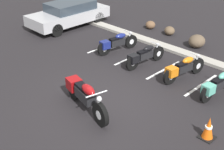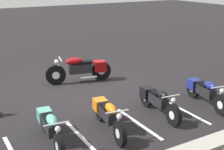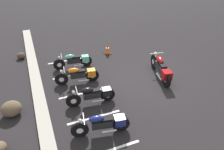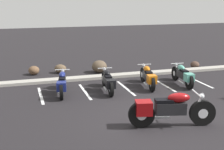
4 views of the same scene
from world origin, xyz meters
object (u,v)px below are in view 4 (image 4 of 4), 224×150
at_px(parked_bike_1, 108,81).
at_px(parked_bike_3, 183,75).
at_px(landscape_rock_1, 60,69).
at_px(parked_bike_2, 148,77).
at_px(landscape_rock_0, 195,65).
at_px(motorcycle_maroon_featured, 168,109).
at_px(parked_bike_0, 62,83).
at_px(landscape_rock_2, 34,70).
at_px(landscape_rock_3, 99,66).

distance_m(parked_bike_1, parked_bike_3, 3.21).
height_order(parked_bike_3, landscape_rock_1, parked_bike_3).
distance_m(parked_bike_2, landscape_rock_0, 4.42).
relative_size(parked_bike_3, landscape_rock_0, 4.45).
bearing_deg(landscape_rock_0, motorcycle_maroon_featured, -126.97).
xyz_separation_m(motorcycle_maroon_featured, landscape_rock_0, (4.71, 6.25, -0.33)).
xyz_separation_m(parked_bike_0, parked_bike_2, (3.43, -0.04, 0.00)).
height_order(motorcycle_maroon_featured, landscape_rock_1, motorcycle_maroon_featured).
bearing_deg(parked_bike_2, landscape_rock_0, -47.02).
distance_m(parked_bike_0, landscape_rock_2, 3.53).
distance_m(parked_bike_2, landscape_rock_2, 5.49).
xyz_separation_m(parked_bike_3, landscape_rock_1, (-4.52, 3.58, -0.21)).
relative_size(parked_bike_3, landscape_rock_2, 4.01).
bearing_deg(parked_bike_0, landscape_rock_2, 24.16).
height_order(parked_bike_0, landscape_rock_1, parked_bike_0).
distance_m(landscape_rock_0, landscape_rock_3, 4.91).
height_order(parked_bike_0, parked_bike_3, parked_bike_0).
relative_size(landscape_rock_0, landscape_rock_1, 0.76).
distance_m(parked_bike_1, parked_bike_2, 1.72).
xyz_separation_m(parked_bike_2, parked_bike_3, (1.49, -0.15, -0.01)).
bearing_deg(parked_bike_1, landscape_rock_0, -58.28).
height_order(landscape_rock_2, landscape_rock_3, landscape_rock_3).
height_order(parked_bike_1, landscape_rock_2, parked_bike_1).
bearing_deg(landscape_rock_1, parked_bike_2, -48.59).
bearing_deg(motorcycle_maroon_featured, landscape_rock_2, 126.43).
xyz_separation_m(parked_bike_0, parked_bike_1, (1.71, -0.17, -0.00)).
bearing_deg(parked_bike_0, motorcycle_maroon_featured, -137.64).
relative_size(parked_bike_3, landscape_rock_3, 2.64).
bearing_deg(parked_bike_0, landscape_rock_0, -60.57).
xyz_separation_m(motorcycle_maroon_featured, parked_bike_1, (-0.67, 3.65, -0.09)).
height_order(motorcycle_maroon_featured, parked_bike_0, motorcycle_maroon_featured).
xyz_separation_m(parked_bike_2, landscape_rock_2, (-4.26, 3.46, -0.23)).
relative_size(parked_bike_1, landscape_rock_1, 3.40).
height_order(parked_bike_3, landscape_rock_0, parked_bike_3).
relative_size(parked_bike_1, landscape_rock_0, 4.48).
bearing_deg(parked_bike_1, landscape_rock_1, 26.08).
relative_size(parked_bike_2, landscape_rock_0, 4.53).
bearing_deg(parked_bike_2, landscape_rock_1, 50.41).
bearing_deg(motorcycle_maroon_featured, parked_bike_0, 134.40).
xyz_separation_m(parked_bike_0, landscape_rock_1, (0.40, 3.40, -0.22)).
bearing_deg(landscape_rock_3, parked_bike_0, -126.67).
bearing_deg(parked_bike_0, landscape_rock_3, -26.17).
bearing_deg(parked_bike_3, landscape_rock_1, 57.25).
distance_m(parked_bike_2, parked_bike_3, 1.50).
distance_m(parked_bike_1, landscape_rock_1, 3.81).
relative_size(motorcycle_maroon_featured, landscape_rock_1, 4.08).
distance_m(landscape_rock_0, landscape_rock_2, 7.98).
bearing_deg(landscape_rock_3, parked_bike_1, -98.93).
bearing_deg(landscape_rock_2, parked_bike_2, -39.08).
bearing_deg(landscape_rock_0, parked_bike_2, -146.02).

